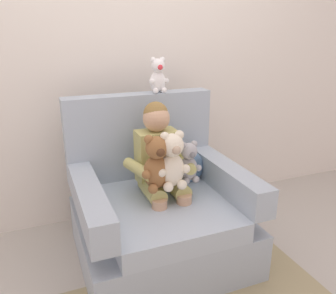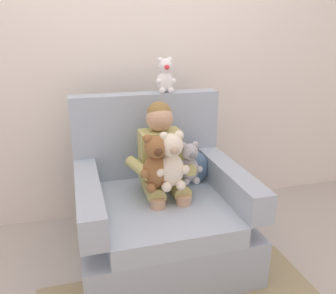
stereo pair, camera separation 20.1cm
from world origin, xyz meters
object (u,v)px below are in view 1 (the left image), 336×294
(plush_brown, at_px, (157,164))
(armchair, at_px, (157,211))
(plush_grey, at_px, (189,163))
(seated_child, at_px, (160,162))
(plush_cream, at_px, (172,162))
(throw_pillow, at_px, (185,167))
(plush_white_on_backrest, at_px, (158,76))

(plush_brown, bearing_deg, armchair, 66.65)
(plush_brown, bearing_deg, plush_grey, 4.03)
(seated_child, bearing_deg, plush_brown, -115.44)
(plush_brown, distance_m, plush_cream, 0.09)
(plush_grey, bearing_deg, throw_pillow, 82.30)
(plush_grey, relative_size, plush_brown, 0.77)
(armchair, relative_size, plush_grey, 3.94)
(armchair, relative_size, plush_cream, 2.95)
(plush_grey, bearing_deg, plush_cream, -150.97)
(armchair, bearing_deg, plush_cream, -73.09)
(plush_brown, xyz_separation_m, throw_pillow, (0.30, 0.26, -0.17))
(plush_grey, relative_size, throw_pillow, 1.00)
(plush_brown, bearing_deg, throw_pillow, 37.21)
(plush_grey, bearing_deg, plush_white_on_backrest, 106.03)
(throw_pillow, bearing_deg, armchair, -153.42)
(plush_white_on_backrest, bearing_deg, plush_grey, -78.23)
(armchair, height_order, seated_child, armchair)
(armchair, height_order, plush_cream, armchair)
(seated_child, distance_m, plush_white_on_backrest, 0.59)
(seated_child, xyz_separation_m, plush_brown, (-0.08, -0.16, 0.05))
(plush_grey, bearing_deg, armchair, 161.18)
(seated_child, xyz_separation_m, plush_grey, (0.14, -0.13, 0.02))
(plush_brown, distance_m, throw_pillow, 0.43)
(armchair, bearing_deg, throw_pillow, 26.58)
(armchair, relative_size, plush_white_on_backrest, 4.30)
(plush_grey, height_order, plush_brown, plush_brown)
(seated_child, xyz_separation_m, throw_pillow, (0.22, 0.10, -0.11))
(plush_white_on_backrest, bearing_deg, plush_brown, -103.45)
(plush_grey, xyz_separation_m, throw_pillow, (0.08, 0.23, -0.13))
(plush_grey, xyz_separation_m, plush_white_on_backrest, (-0.03, 0.45, 0.47))
(plush_cream, bearing_deg, plush_white_on_backrest, 70.11)
(armchair, xyz_separation_m, plush_cream, (0.04, -0.14, 0.39))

